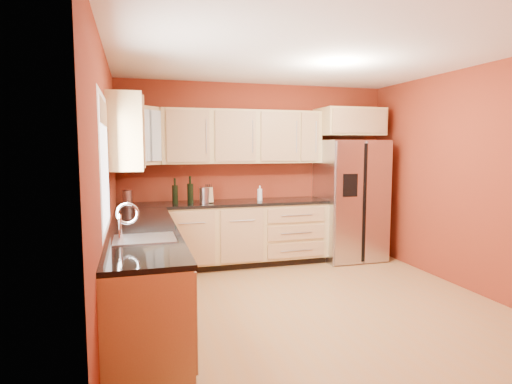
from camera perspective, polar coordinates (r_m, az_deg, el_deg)
floor at (r=4.77m, az=6.99°, el=-14.65°), size 4.00×4.00×0.00m
ceiling at (r=4.56m, az=7.43°, el=17.61°), size 4.00×4.00×0.00m
wall_back at (r=6.36m, az=0.10°, el=2.60°), size 4.00×0.04×2.60m
wall_front at (r=2.77m, az=23.71°, el=-2.41°), size 4.00×0.04×2.60m
wall_left at (r=4.13m, az=-19.25°, el=0.39°), size 0.04×4.00×2.60m
wall_right at (r=5.58m, az=26.45°, el=1.48°), size 0.04×4.00×2.60m
base_cabinets_back at (r=6.06m, az=-4.14°, el=-5.81°), size 2.90×0.60×0.88m
base_cabinets_left at (r=4.29m, az=-14.76°, el=-11.01°), size 0.60×2.80×0.88m
countertop_back at (r=5.97m, az=-4.16°, el=-1.51°), size 2.90×0.62×0.04m
countertop_left at (r=4.18m, az=-14.80°, el=-4.95°), size 0.62×2.80×0.04m
upper_cabinets_back at (r=6.13m, az=-1.74°, el=7.37°), size 2.30×0.33×0.75m
upper_cabinets_left at (r=4.83m, az=-17.02°, el=7.47°), size 0.33×1.35×0.75m
corner_upper_cabinet at (r=5.78m, az=-15.22°, el=7.25°), size 0.67×0.67×0.75m
over_fridge_cabinet at (r=6.59m, az=12.34°, el=9.10°), size 0.92×0.60×0.40m
refrigerator at (r=6.57m, az=12.42°, el=-1.03°), size 0.90×0.75×1.78m
window at (r=3.61m, az=-19.51°, el=3.60°), size 0.03×0.90×1.00m
sink_faucet at (r=3.66m, az=-14.69°, el=-3.80°), size 0.50×0.42×0.30m
canister_left at (r=5.87m, az=-16.76°, el=-0.72°), size 0.16×0.16×0.19m
canister_right at (r=5.84m, az=-6.90°, el=-0.45°), size 0.16×0.16×0.21m
wine_bottle_a at (r=5.83m, az=-8.76°, el=0.29°), size 0.09×0.09×0.37m
wine_bottle_b at (r=5.81m, az=-10.75°, el=0.12°), size 0.10×0.10×0.35m
knife_block at (r=5.89m, az=-6.34°, el=-0.41°), size 0.11×0.10×0.21m
soap_dispenser at (r=6.11m, az=0.51°, el=-0.14°), size 0.09×0.09×0.21m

